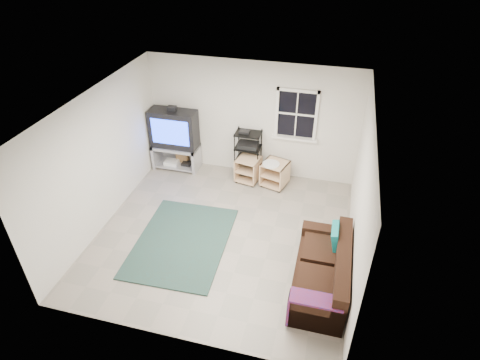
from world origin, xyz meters
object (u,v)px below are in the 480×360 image
(side_table_left, at_px, (249,168))
(sofa, at_px, (323,273))
(av_rack, at_px, (248,157))
(tv_unit, at_px, (175,135))
(side_table_right, at_px, (275,172))

(side_table_left, xyz_separation_m, sofa, (1.87, -2.72, -0.01))
(av_rack, bearing_deg, tv_unit, -177.96)
(side_table_left, distance_m, sofa, 3.30)
(side_table_right, distance_m, sofa, 2.96)
(side_table_left, relative_size, sofa, 0.31)
(tv_unit, relative_size, sofa, 0.84)
(side_table_right, relative_size, sofa, 0.34)
(tv_unit, distance_m, side_table_right, 2.42)
(tv_unit, height_order, av_rack, tv_unit)
(side_table_left, height_order, sofa, sofa)
(side_table_left, relative_size, side_table_right, 0.90)
(av_rack, distance_m, side_table_left, 0.26)
(side_table_right, bearing_deg, side_table_left, 176.14)
(tv_unit, distance_m, av_rack, 1.73)
(sofa, bearing_deg, side_table_right, 115.24)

